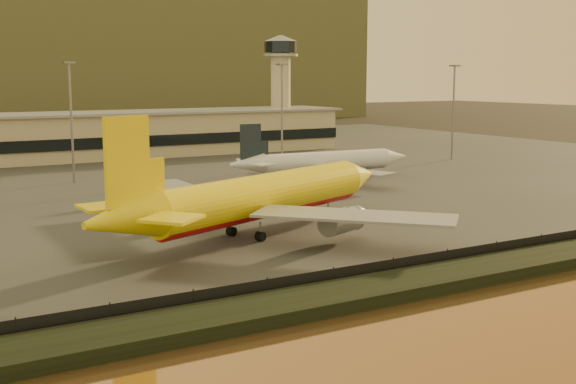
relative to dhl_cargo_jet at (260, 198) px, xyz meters
name	(u,v)px	position (x,y,z in m)	size (l,w,h in m)	color
ground	(315,257)	(0.07, -14.43, -5.53)	(900.00, 900.00, 0.00)	black
embankment	(402,285)	(0.07, -31.43, -4.83)	(320.00, 7.00, 1.40)	black
tarmac	(101,172)	(0.07, 80.57, -5.43)	(320.00, 220.00, 0.20)	#2D2D2D
perimeter_fence	(379,271)	(0.07, -27.43, -4.23)	(300.00, 0.05, 2.20)	black
terminal_building	(12,139)	(-14.45, 111.12, 0.71)	(202.00, 25.00, 12.60)	tan
control_tower	(281,79)	(70.07, 116.57, 16.13)	(11.20, 11.20, 35.50)	tan
apron_light_masts	(191,108)	(15.07, 60.57, 10.17)	(152.20, 12.20, 25.40)	slate
dhl_cargo_jet	(260,198)	(0.00, 0.00, 0.00)	(57.56, 54.50, 17.87)	yellow
white_narrowbody_jet	(323,162)	(38.56, 42.79, -1.57)	(43.95, 42.80, 12.62)	silver
gse_vehicle_yellow	(262,207)	(8.39, 15.28, -4.45)	(3.94, 1.77, 1.77)	yellow
gse_vehicle_white	(121,213)	(-13.28, 22.21, -4.56)	(3.44, 1.55, 1.55)	silver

